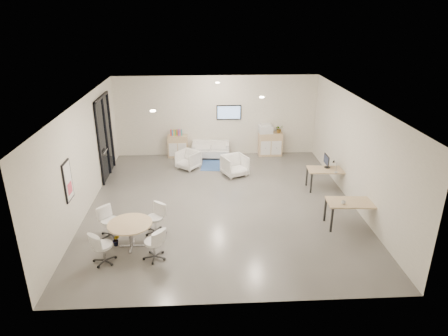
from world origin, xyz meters
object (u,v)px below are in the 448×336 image
at_px(armchair_right, 235,165).
at_px(round_table, 130,226).
at_px(armchair_left, 188,159).
at_px(sideboard_right, 270,144).
at_px(desk_rear, 328,171).
at_px(desk_front, 353,204).
at_px(sideboard_left, 178,146).
at_px(loveseat, 211,150).

height_order(armchair_right, round_table, armchair_right).
bearing_deg(armchair_left, round_table, -65.69).
height_order(sideboard_right, desk_rear, sideboard_right).
relative_size(armchair_right, round_table, 0.74).
xyz_separation_m(armchair_right, desk_front, (2.92, -3.75, 0.25)).
bearing_deg(desk_front, desk_rear, 93.08).
height_order(sideboard_left, round_table, sideboard_left).
bearing_deg(armchair_left, armchair_right, 14.07).
distance_m(sideboard_right, desk_rear, 3.63).
relative_size(sideboard_right, armchair_left, 1.27).
bearing_deg(armchair_left, sideboard_right, 59.33).
height_order(armchair_left, round_table, armchair_left).
bearing_deg(loveseat, sideboard_right, 7.31).
bearing_deg(desk_rear, sideboard_right, 116.64).
height_order(sideboard_left, armchair_left, sideboard_left).
xyz_separation_m(armchair_left, desk_front, (4.61, -4.50, 0.28)).
bearing_deg(sideboard_left, armchair_left, -71.16).
xyz_separation_m(armchair_left, round_table, (-1.27, -5.24, 0.21)).
bearing_deg(armchair_right, sideboard_right, 27.71).
relative_size(armchair_right, desk_front, 0.56).
bearing_deg(loveseat, round_table, -103.96).
height_order(sideboard_left, desk_front, sideboard_left).
xyz_separation_m(sideboard_right, desk_rear, (1.37, -3.36, 0.15)).
relative_size(desk_front, round_table, 1.32).
relative_size(sideboard_left, armchair_right, 1.10).
height_order(sideboard_right, armchair_left, sideboard_right).
relative_size(sideboard_right, loveseat, 0.62).
height_order(sideboard_right, armchair_right, sideboard_right).
xyz_separation_m(sideboard_right, round_table, (-4.57, -6.53, 0.11)).
xyz_separation_m(loveseat, armchair_left, (-0.88, -1.17, 0.07)).
distance_m(sideboard_right, loveseat, 2.43).
relative_size(desk_rear, round_table, 1.26).
bearing_deg(armchair_right, armchair_left, 132.07).
bearing_deg(loveseat, sideboard_left, 178.60).
bearing_deg(loveseat, desk_front, -52.06).
relative_size(desk_rear, desk_front, 0.96).
relative_size(armchair_left, desk_front, 0.51).
bearing_deg(sideboard_right, desk_front, -77.18).
bearing_deg(desk_rear, armchair_left, 160.51).
xyz_separation_m(loveseat, armchair_right, (0.81, -1.92, 0.11)).
bearing_deg(desk_rear, armchair_right, 160.48).
bearing_deg(armchair_left, loveseat, 91.21).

